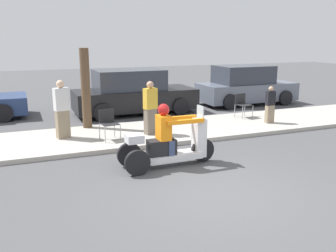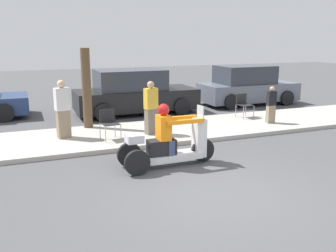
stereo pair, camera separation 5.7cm
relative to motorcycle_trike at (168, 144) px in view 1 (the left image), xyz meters
The scene contains 11 objects.
ground_plane 1.87m from the motorcycle_trike, 80.86° to the right, with size 60.00×60.00×0.00m, color #4C4C4F.
sidewalk_strip 2.88m from the motorcycle_trike, 84.25° to the left, with size 28.00×2.80×0.12m.
motorcycle_trike is the anchor object (origin of this frame).
spectator_with_child 5.17m from the motorcycle_trike, 27.79° to the left, with size 0.30×0.19×1.21m.
spectator_near_curb 3.59m from the motorcycle_trike, 123.47° to the left, with size 0.43×0.32×1.62m.
spectator_mid_group 2.54m from the motorcycle_trike, 79.81° to the left, with size 0.41×0.30×1.54m.
folding_chair_set_back 5.51m from the motorcycle_trike, 39.83° to the left, with size 0.50×0.50×0.82m.
folding_chair_curbside 2.53m from the motorcycle_trike, 108.85° to the left, with size 0.52×0.52×0.82m.
parked_car_lot_left 6.27m from the motorcycle_trike, 80.48° to the left, with size 4.61×2.12×1.69m.
parked_car_lot_far 8.87m from the motorcycle_trike, 45.59° to the left, with size 4.23×2.02×1.69m.
tree_trunk 4.24m from the motorcycle_trike, 105.56° to the left, with size 0.28×0.28×2.45m.
Camera 1 is at (-3.32, -5.75, 2.87)m, focal length 40.00 mm.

